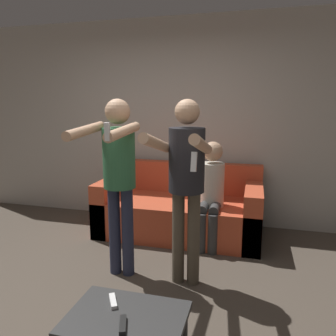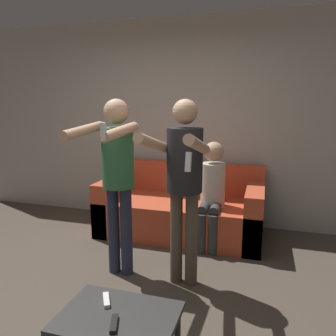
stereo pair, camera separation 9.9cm
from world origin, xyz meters
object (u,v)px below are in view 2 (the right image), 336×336
at_px(person_standing_left, 117,168).
at_px(person_standing_right, 184,173).
at_px(person_seated, 212,189).
at_px(couch, 181,211).
at_px(remote_far, 106,300).
at_px(remote_near, 114,324).
at_px(coffee_table, 118,322).

distance_m(person_standing_left, person_standing_right, 0.62).
height_order(person_standing_left, person_seated, person_standing_left).
height_order(couch, remote_far, couch).
xyz_separation_m(person_standing_left, person_standing_right, (0.62, -0.00, -0.00)).
bearing_deg(remote_near, person_standing_right, 84.40).
relative_size(person_standing_right, remote_far, 11.15).
bearing_deg(person_standing_right, coffee_table, -97.06).
bearing_deg(coffee_table, person_seated, 83.33).
bearing_deg(person_standing_left, remote_near, -66.24).
relative_size(person_standing_left, remote_near, 10.75).
bearing_deg(couch, remote_near, -85.11).
relative_size(person_standing_left, remote_far, 11.18).
bearing_deg(person_seated, remote_near, -95.88).
height_order(person_standing_right, person_seated, person_standing_right).
bearing_deg(person_standing_left, remote_far, -69.39).
height_order(person_standing_left, person_standing_right, person_standing_left).
bearing_deg(person_standing_right, remote_near, -95.60).
xyz_separation_m(remote_near, remote_far, (-0.15, 0.19, 0.00)).
bearing_deg(person_standing_left, person_standing_right, -0.27).
xyz_separation_m(person_seated, remote_far, (-0.36, -1.88, -0.27)).
distance_m(person_standing_left, remote_far, 1.21).
bearing_deg(coffee_table, couch, 94.62).
distance_m(couch, remote_near, 2.32).
xyz_separation_m(person_seated, coffee_table, (-0.23, -1.98, -0.33)).
relative_size(person_standing_right, coffee_table, 2.34).
distance_m(person_seated, coffee_table, 2.02).
bearing_deg(couch, remote_far, -88.61).
bearing_deg(remote_far, remote_near, -52.72).
distance_m(couch, person_standing_right, 1.41).
xyz_separation_m(person_standing_left, coffee_table, (0.49, -1.06, -0.70)).
height_order(person_seated, coffee_table, person_seated).
xyz_separation_m(couch, person_standing_left, (-0.31, -1.16, 0.74)).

